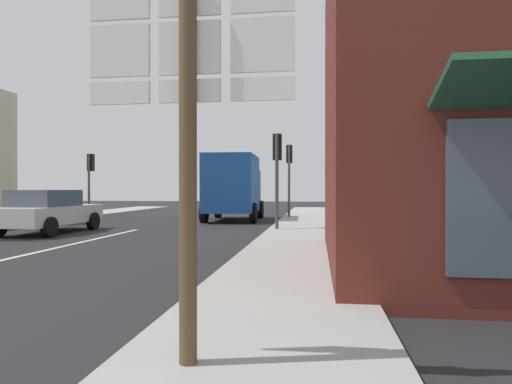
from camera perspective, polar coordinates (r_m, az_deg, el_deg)
The scene contains 9 objects.
ground_plane at distance 15.36m, azimuth -17.69°, elevation -5.25°, with size 80.00×80.00×0.00m, color #232326.
sidewalk_right at distance 11.91m, azimuth 5.46°, elevation -6.53°, with size 2.40×44.00×0.14m, color #9E9B96.
lane_centre_stripe at distance 11.90m, azimuth -26.03°, elevation -6.89°, with size 0.16×12.00×0.01m, color silver.
sedan_far at distance 16.90m, azimuth -24.75°, elevation -2.17°, with size 2.00×4.22×1.47m.
delivery_truck at distance 21.40m, azimuth -2.84°, elevation 0.78°, with size 2.62×5.07×3.05m.
route_sign_post at distance 3.62m, azimuth -8.50°, elevation 8.30°, with size 1.66×0.14×3.20m.
traffic_light_far_right at distance 22.49m, azimuth 4.22°, elevation 3.51°, with size 0.30×0.49×3.69m.
traffic_light_far_left at distance 25.16m, azimuth -20.18°, elevation 2.57°, with size 0.30×0.49×3.34m.
traffic_light_near_right at distance 15.65m, azimuth 2.69°, elevation 4.12°, with size 0.30×0.49×3.41m.
Camera 1 is at (6.55, -3.81, 1.51)m, focal length 31.70 mm.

